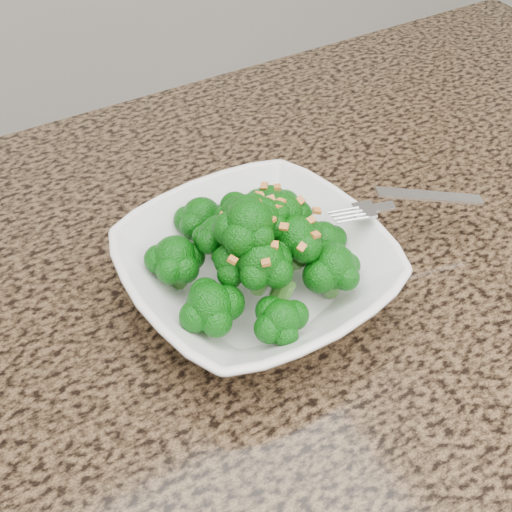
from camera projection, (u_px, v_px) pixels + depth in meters
granite_counter at (231, 429)px, 0.55m from camera, size 1.64×1.04×0.03m
bowl at (256, 270)px, 0.62m from camera, size 0.27×0.27×0.06m
broccoli_pile at (256, 217)px, 0.57m from camera, size 0.22×0.22×0.08m
garlic_topping at (256, 180)px, 0.54m from camera, size 0.13×0.13×0.01m
fork at (386, 206)px, 0.63m from camera, size 0.19×0.10×0.01m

